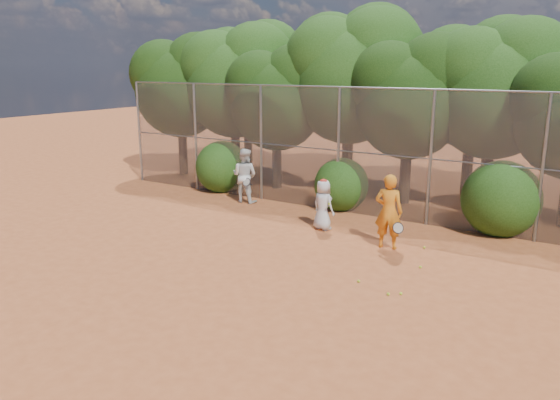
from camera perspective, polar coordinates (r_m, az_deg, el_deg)
The scene contains 22 objects.
ground at distance 12.69m, azimuth -2.24°, elevation -7.75°, with size 80.00×80.00×0.00m, color #A84F26.
fence_back at distance 17.31m, azimuth 8.73°, elevation 5.07°, with size 20.05×0.09×4.03m.
tree_0 at distance 23.99m, azimuth -10.24°, elevation 12.00°, with size 4.38×3.81×6.00m.
tree_1 at distance 22.78m, azimuth -4.62°, elevation 12.66°, with size 4.64×4.03×6.35m.
tree_2 at distance 20.80m, azimuth -0.17°, elevation 10.97°, with size 3.99×3.47×5.47m.
tree_3 at distance 20.45m, azimuth 7.50°, elevation 13.07°, with size 4.89×4.26×6.70m.
tree_4 at distance 18.97m, azimuth 13.60°, elevation 10.81°, with size 4.19×3.64×5.73m.
tree_5 at distance 19.09m, azimuth 21.70°, elevation 11.11°, with size 4.51×3.92×6.17m.
tree_9 at distance 25.22m, azimuth -3.27°, elevation 13.21°, with size 4.83×4.20×6.62m.
tree_10 at distance 22.86m, azimuth 7.60°, elevation 13.75°, with size 5.15×4.48×7.06m.
tree_11 at distance 20.86m, azimuth 19.87°, elevation 11.76°, with size 4.64×4.03×6.35m.
bush_0 at distance 20.76m, azimuth -6.07°, elevation 3.70°, with size 2.00×2.00×2.00m, color #1B3F0F.
bush_1 at distance 18.15m, azimuth 6.43°, elevation 1.86°, with size 1.80×1.80×1.80m, color #1B3F0F.
bush_2 at distance 16.61m, azimuth 22.13°, elevation 0.45°, with size 2.20×2.20×2.20m, color #1B3F0F.
player_yellow at distance 14.42m, azimuth 11.29°, elevation -1.19°, with size 0.90×0.65×1.98m.
player_teen at distance 15.85m, azimuth 4.53°, elevation -0.47°, with size 0.82×0.64×1.50m.
player_white at distance 18.95m, azimuth -3.72°, elevation 2.57°, with size 0.98×0.80×1.89m.
ball_0 at distance 12.34m, azimuth 8.22°, elevation -8.39°, with size 0.07×0.07×0.07m, color #B6CE25.
ball_1 at distance 13.43m, azimuth 14.45°, elevation -6.80°, with size 0.07×0.07×0.07m, color #B6CE25.
ball_2 at distance 11.79m, azimuth 11.24°, elevation -9.61°, with size 0.07×0.07×0.07m, color #B6CE25.
ball_3 at distance 11.87m, azimuth 12.51°, elevation -9.52°, with size 0.07×0.07×0.07m, color #B6CE25.
ball_4 at distance 14.83m, azimuth 14.85°, elevation -4.81°, with size 0.07×0.07×0.07m, color #B6CE25.
Camera 1 is at (6.71, -9.68, 4.72)m, focal length 35.00 mm.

